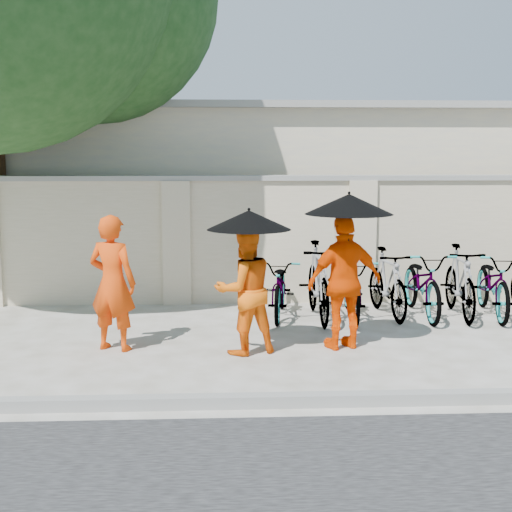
{
  "coord_description": "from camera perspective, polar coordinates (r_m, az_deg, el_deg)",
  "views": [
    {
      "loc": [
        -0.29,
        -8.34,
        2.46
      ],
      "look_at": [
        0.17,
        0.91,
        1.1
      ],
      "focal_mm": 50.0,
      "sensor_mm": 36.0,
      "label": 1
    }
  ],
  "objects": [
    {
      "name": "monk_center",
      "position": [
        8.68,
        -0.91,
        -2.73
      ],
      "size": [
        0.94,
        0.84,
        1.58
      ],
      "primitive_type": "imported",
      "rotation": [
        0.0,
        0.0,
        3.52
      ],
      "color": "#F8620A",
      "rests_on": "ground"
    },
    {
      "name": "compound_wall",
      "position": [
        11.7,
        3.5,
        1.17
      ],
      "size": [
        20.0,
        0.3,
        2.0
      ],
      "primitive_type": "cube",
      "color": "beige",
      "rests_on": "ground"
    },
    {
      "name": "bike_5",
      "position": [
        11.05,
        16.0,
        -2.0
      ],
      "size": [
        0.66,
        1.82,
        1.07
      ],
      "primitive_type": "imported",
      "rotation": [
        0.0,
        0.0,
        -0.09
      ],
      "color": "gray",
      "rests_on": "ground"
    },
    {
      "name": "monk_right",
      "position": [
        8.96,
        7.11,
        -2.08
      ],
      "size": [
        1.07,
        0.7,
        1.69
      ],
      "primitive_type": "imported",
      "rotation": [
        0.0,
        0.0,
        3.45
      ],
      "color": "#FC4900",
      "rests_on": "ground"
    },
    {
      "name": "parasol_right",
      "position": [
        8.76,
        7.45,
        4.14
      ],
      "size": [
        1.08,
        1.08,
        0.99
      ],
      "color": "black",
      "rests_on": "ground"
    },
    {
      "name": "bike_1",
      "position": [
        10.49,
        5.0,
        -2.05
      ],
      "size": [
        0.55,
        1.91,
        1.14
      ],
      "primitive_type": "imported",
      "rotation": [
        0.0,
        0.0,
        0.01
      ],
      "color": "gray",
      "rests_on": "ground"
    },
    {
      "name": "kerb",
      "position": [
        7.06,
        -0.33,
        -11.51
      ],
      "size": [
        40.0,
        0.16,
        0.12
      ],
      "primitive_type": "cube",
      "color": "gray",
      "rests_on": "ground"
    },
    {
      "name": "monk_left",
      "position": [
        9.0,
        -11.41,
        -2.12
      ],
      "size": [
        0.72,
        0.6,
        1.7
      ],
      "primitive_type": "imported",
      "rotation": [
        0.0,
        0.0,
        2.77
      ],
      "color": "#EF4108",
      "rests_on": "ground"
    },
    {
      "name": "ground",
      "position": [
        8.7,
        -0.83,
        -8.08
      ],
      "size": [
        80.0,
        80.0,
        0.0
      ],
      "primitive_type": "plane",
      "color": "beige"
    },
    {
      "name": "bike_3",
      "position": [
        10.86,
        10.47,
        -2.12
      ],
      "size": [
        0.64,
        1.74,
        1.02
      ],
      "primitive_type": "imported",
      "rotation": [
        0.0,
        0.0,
        0.1
      ],
      "color": "gray",
      "rests_on": "ground"
    },
    {
      "name": "bike_6",
      "position": [
        11.28,
        18.49,
        -2.12
      ],
      "size": [
        0.9,
        1.95,
        0.99
      ],
      "primitive_type": "imported",
      "rotation": [
        0.0,
        0.0,
        -0.13
      ],
      "color": "gray",
      "rests_on": "ground"
    },
    {
      "name": "building_behind",
      "position": [
        15.53,
        5.65,
        5.14
      ],
      "size": [
        14.0,
        6.0,
        3.2
      ],
      "primitive_type": "cube",
      "color": "beige",
      "rests_on": "ground"
    },
    {
      "name": "bike_2",
      "position": [
        10.72,
        7.73,
        -2.5
      ],
      "size": [
        0.72,
        1.78,
        0.91
      ],
      "primitive_type": "imported",
      "rotation": [
        0.0,
        0.0,
        -0.07
      ],
      "color": "gray",
      "rests_on": "ground"
    },
    {
      "name": "parasol_center",
      "position": [
        8.48,
        -0.57,
        2.9
      ],
      "size": [
        1.01,
        1.01,
        0.88
      ],
      "color": "black",
      "rests_on": "ground"
    },
    {
      "name": "bike_4",
      "position": [
        10.98,
        13.2,
        -2.14
      ],
      "size": [
        0.68,
        1.91,
        1.0
      ],
      "primitive_type": "imported",
      "rotation": [
        0.0,
        0.0,
        -0.01
      ],
      "color": "gray",
      "rests_on": "ground"
    },
    {
      "name": "bike_0",
      "position": [
        10.66,
        1.99,
        -2.51
      ],
      "size": [
        0.84,
        1.79,
        0.91
      ],
      "primitive_type": "imported",
      "rotation": [
        0.0,
        0.0,
        -0.14
      ],
      "color": "gray",
      "rests_on": "ground"
    }
  ]
}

